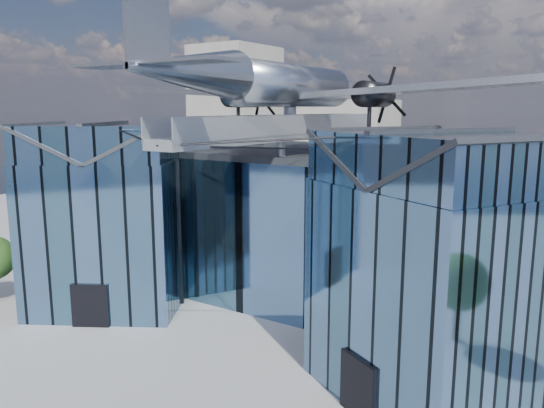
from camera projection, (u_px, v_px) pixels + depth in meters
The scene contains 4 objects.
ground_plane at pixel (253, 333), 30.38m from camera, with size 120.00×120.00×0.00m, color gray.
museum at pixel (304, 220), 34.20m from camera, with size 32.88×24.50×17.60m.
bg_towers at pixel (483, 129), 69.46m from camera, with size 77.00×24.50×26.00m.
tree_side_w at pixel (105, 211), 49.22m from camera, with size 3.26×3.26×4.88m.
Camera 1 is at (16.51, -23.36, 12.68)m, focal length 35.00 mm.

